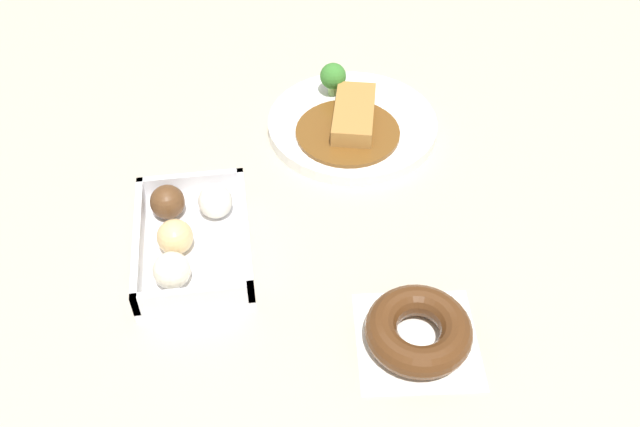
{
  "coord_description": "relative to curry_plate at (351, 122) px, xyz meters",
  "views": [
    {
      "loc": [
        0.63,
        -0.09,
        0.64
      ],
      "look_at": [
        0.04,
        -0.01,
        0.03
      ],
      "focal_mm": 39.24,
      "sensor_mm": 36.0,
      "label": 1
    }
  ],
  "objects": [
    {
      "name": "ground_plane",
      "position": [
        0.15,
        -0.06,
        -0.02
      ],
      "size": [
        1.6,
        1.6,
        0.0
      ],
      "primitive_type": "plane",
      "color": "#B2A893"
    },
    {
      "name": "curry_plate",
      "position": [
        0.0,
        0.0,
        0.0
      ],
      "size": [
        0.24,
        0.24,
        0.07
      ],
      "color": "white",
      "rests_on": "ground_plane"
    },
    {
      "name": "donut_box",
      "position": [
        0.2,
        -0.23,
        0.01
      ],
      "size": [
        0.19,
        0.13,
        0.05
      ],
      "color": "white",
      "rests_on": "ground_plane"
    },
    {
      "name": "chocolate_ring_donut",
      "position": [
        0.37,
        0.01,
        0.0
      ],
      "size": [
        0.14,
        0.14,
        0.04
      ],
      "color": "white",
      "rests_on": "ground_plane"
    }
  ]
}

